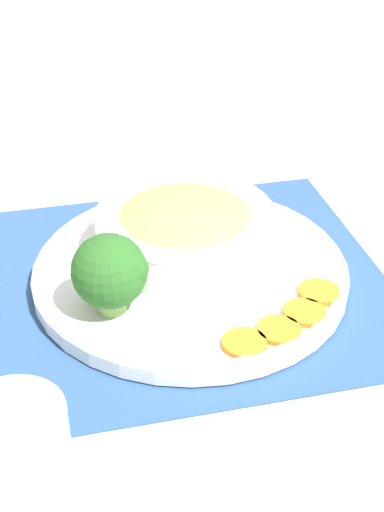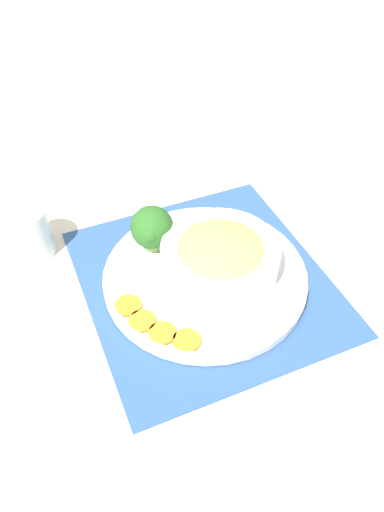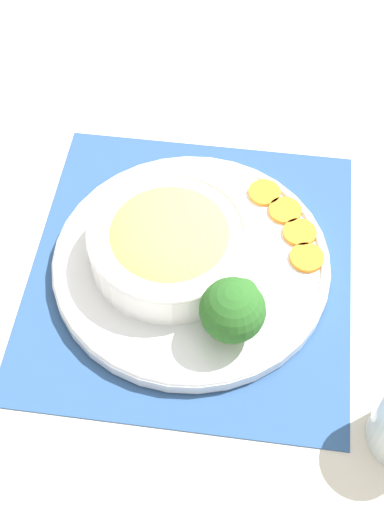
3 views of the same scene
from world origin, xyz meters
name	(u,v)px [view 1 (image 1 of 3)]	position (x,y,z in m)	size (l,w,h in m)	color
ground_plane	(190,281)	(0.00, 0.00, 0.00)	(4.00, 4.00, 0.00)	beige
placemat	(190,279)	(0.00, 0.00, 0.00)	(0.42, 0.39, 0.00)	#2D5184
plate	(190,269)	(0.00, 0.00, 0.02)	(0.33, 0.33, 0.02)	silver
bowl	(190,227)	(0.00, -0.02, 0.05)	(0.19, 0.19, 0.06)	white
broccoli_floret	(110,272)	(0.09, 0.06, 0.06)	(0.07, 0.07, 0.08)	#84AD5B
carrot_slice_near	(244,343)	(-0.02, 0.13, 0.02)	(0.04, 0.04, 0.01)	orange
carrot_slice_middle	(279,330)	(-0.06, 0.12, 0.02)	(0.04, 0.04, 0.01)	orange
carrot_slice_far	(304,313)	(-0.09, 0.10, 0.02)	(0.04, 0.04, 0.01)	orange
carrot_slice_extra	(319,292)	(-0.11, 0.08, 0.02)	(0.04, 0.04, 0.01)	orange
water_glass	(19,465)	(0.17, 0.25, 0.04)	(0.08, 0.08, 0.09)	silver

